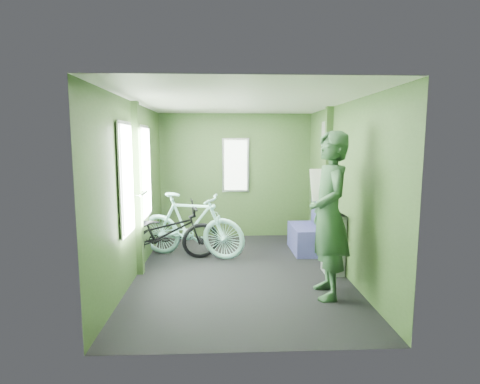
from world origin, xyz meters
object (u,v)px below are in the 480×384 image
at_px(bicycle_black, 164,262).
at_px(bench_seat, 308,235).
at_px(bicycle_mint, 191,258).
at_px(waste_box, 333,244).
at_px(passenger, 329,215).

xyz_separation_m(bicycle_black, bench_seat, (2.26, 0.46, 0.26)).
distance_m(bicycle_black, bicycle_mint, 0.43).
bearing_deg(waste_box, bicycle_mint, 159.10).
relative_size(bicycle_mint, bench_seat, 1.93).
relative_size(waste_box, bench_seat, 0.92).
distance_m(bicycle_black, waste_box, 2.48).
height_order(bicycle_mint, passenger, passenger).
bearing_deg(bicycle_mint, bench_seat, -63.09).
distance_m(passenger, waste_box, 0.96).
bearing_deg(bench_seat, bicycle_mint, -172.13).
height_order(bicycle_black, waste_box, waste_box).
xyz_separation_m(passenger, waste_box, (0.29, 0.74, -0.55)).
relative_size(bicycle_mint, waste_box, 2.10).
distance_m(bicycle_mint, passenger, 2.46).
distance_m(passenger, bench_seat, 1.91).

